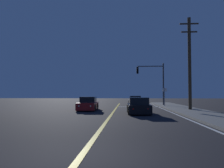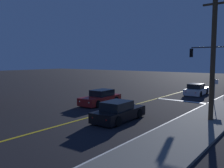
{
  "view_description": "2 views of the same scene",
  "coord_description": "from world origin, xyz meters",
  "px_view_note": "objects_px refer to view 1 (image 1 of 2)",
  "views": [
    {
      "loc": [
        1.19,
        -5.76,
        1.64
      ],
      "look_at": [
        -0.62,
        23.45,
        2.87
      ],
      "focal_mm": 37.63,
      "sensor_mm": 36.0,
      "label": 1
    },
    {
      "loc": [
        11.54,
        0.76,
        4.08
      ],
      "look_at": [
        -1.17,
        17.45,
        2.0
      ],
      "focal_mm": 38.52,
      "sensor_mm": 36.0,
      "label": 2
    }
  ],
  "objects_px": {
    "street_sign_corner": "(165,94)",
    "traffic_signal_near_right": "(154,78)",
    "car_lead_oncoming_red": "(88,104)",
    "car_distant_tail_white": "(135,101)",
    "car_mid_block_black": "(138,107)",
    "utility_pole_right": "(190,62)"
  },
  "relations": [
    {
      "from": "car_distant_tail_white",
      "to": "traffic_signal_near_right",
      "type": "xyz_separation_m",
      "value": [
        2.44,
        -2.87,
        3.27
      ]
    },
    {
      "from": "traffic_signal_near_right",
      "to": "car_distant_tail_white",
      "type": "bearing_deg",
      "value": -49.65
    },
    {
      "from": "utility_pole_right",
      "to": "car_lead_oncoming_red",
      "type": "bearing_deg",
      "value": 176.97
    },
    {
      "from": "traffic_signal_near_right",
      "to": "car_mid_block_black",
      "type": "bearing_deg",
      "value": 77.83
    },
    {
      "from": "car_distant_tail_white",
      "to": "car_mid_block_black",
      "type": "relative_size",
      "value": 1.0
    },
    {
      "from": "street_sign_corner",
      "to": "traffic_signal_near_right",
      "type": "bearing_deg",
      "value": 109.75
    },
    {
      "from": "car_distant_tail_white",
      "to": "utility_pole_right",
      "type": "xyz_separation_m",
      "value": [
        4.85,
        -12.0,
        4.13
      ]
    },
    {
      "from": "car_lead_oncoming_red",
      "to": "street_sign_corner",
      "type": "bearing_deg",
      "value": -147.59
    },
    {
      "from": "traffic_signal_near_right",
      "to": "street_sign_corner",
      "type": "bearing_deg",
      "value": 109.75
    },
    {
      "from": "car_distant_tail_white",
      "to": "traffic_signal_near_right",
      "type": "distance_m",
      "value": 4.99
    },
    {
      "from": "traffic_signal_near_right",
      "to": "utility_pole_right",
      "type": "bearing_deg",
      "value": 104.77
    },
    {
      "from": "car_distant_tail_white",
      "to": "car_mid_block_black",
      "type": "distance_m",
      "value": 15.38
    },
    {
      "from": "car_lead_oncoming_red",
      "to": "car_distant_tail_white",
      "type": "xyz_separation_m",
      "value": [
        5.11,
        11.47,
        0.0
      ]
    },
    {
      "from": "car_lead_oncoming_red",
      "to": "car_distant_tail_white",
      "type": "distance_m",
      "value": 12.56
    },
    {
      "from": "car_mid_block_black",
      "to": "traffic_signal_near_right",
      "type": "distance_m",
      "value": 13.2
    },
    {
      "from": "car_distant_tail_white",
      "to": "traffic_signal_near_right",
      "type": "height_order",
      "value": "traffic_signal_near_right"
    },
    {
      "from": "car_lead_oncoming_red",
      "to": "car_mid_block_black",
      "type": "distance_m",
      "value": 6.23
    },
    {
      "from": "car_distant_tail_white",
      "to": "street_sign_corner",
      "type": "xyz_separation_m",
      "value": [
        3.45,
        -5.67,
        1.03
      ]
    },
    {
      "from": "car_lead_oncoming_red",
      "to": "traffic_signal_near_right",
      "type": "height_order",
      "value": "traffic_signal_near_right"
    },
    {
      "from": "car_mid_block_black",
      "to": "utility_pole_right",
      "type": "relative_size",
      "value": 0.49
    },
    {
      "from": "car_mid_block_black",
      "to": "traffic_signal_near_right",
      "type": "xyz_separation_m",
      "value": [
        2.7,
        12.51,
        3.27
      ]
    },
    {
      "from": "car_mid_block_black",
      "to": "street_sign_corner",
      "type": "height_order",
      "value": "street_sign_corner"
    }
  ]
}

